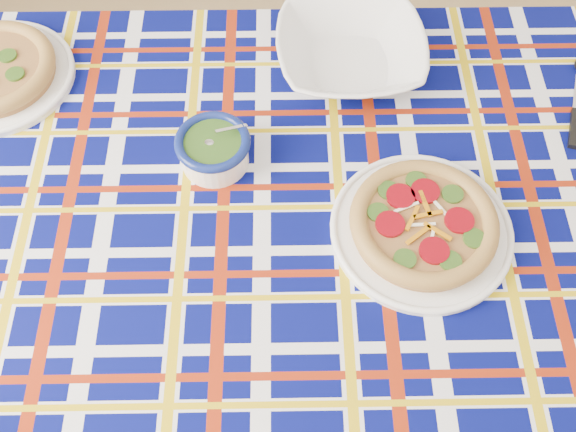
% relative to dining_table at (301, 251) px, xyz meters
% --- Properties ---
extents(dining_table, '(1.80, 1.36, 0.75)m').
position_rel_dining_table_xyz_m(dining_table, '(0.00, 0.00, 0.00)').
color(dining_table, brown).
rests_on(dining_table, floor).
extents(tablecloth, '(1.84, 1.39, 0.11)m').
position_rel_dining_table_xyz_m(tablecloth, '(0.00, 0.00, 0.02)').
color(tablecloth, '#04084F').
rests_on(tablecloth, dining_table).
extents(main_focaccia_plate, '(0.33, 0.33, 0.06)m').
position_rel_dining_table_xyz_m(main_focaccia_plate, '(0.19, 0.04, 0.11)').
color(main_focaccia_plate, olive).
rests_on(main_focaccia_plate, tablecloth).
extents(pesto_bowl, '(0.14, 0.14, 0.08)m').
position_rel_dining_table_xyz_m(pesto_bowl, '(-0.17, 0.10, 0.12)').
color(pesto_bowl, '#1E3D10').
rests_on(pesto_bowl, tablecloth).
extents(serving_bowl, '(0.34, 0.34, 0.07)m').
position_rel_dining_table_xyz_m(serving_bowl, '(0.01, 0.37, 0.11)').
color(serving_bowl, white).
rests_on(serving_bowl, tablecloth).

